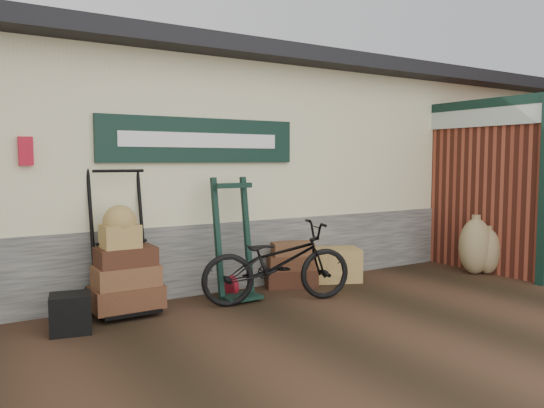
# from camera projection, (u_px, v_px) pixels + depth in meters

# --- Properties ---
(ground) EXTENTS (80.00, 80.00, 0.00)m
(ground) POSITION_uv_depth(u_px,v_px,m) (263.00, 310.00, 6.06)
(ground) COLOR black
(ground) RESTS_ON ground
(station_building) EXTENTS (14.40, 4.10, 3.20)m
(station_building) POSITION_uv_depth(u_px,v_px,m) (172.00, 166.00, 8.24)
(station_building) COLOR #4C4C47
(station_building) RESTS_ON ground
(brick_outbuilding) EXTENTS (1.71, 4.51, 2.62)m
(brick_outbuilding) POSITION_uv_depth(u_px,v_px,m) (454.00, 183.00, 9.44)
(brick_outbuilding) COLOR maroon
(brick_outbuilding) RESTS_ON ground
(porter_trolley) EXTENTS (0.91, 0.68, 1.81)m
(porter_trolley) POSITION_uv_depth(u_px,v_px,m) (120.00, 232.00, 5.93)
(porter_trolley) COLOR black
(porter_trolley) RESTS_ON ground
(green_barrow) EXTENTS (0.55, 0.47, 1.49)m
(green_barrow) POSITION_uv_depth(u_px,v_px,m) (235.00, 239.00, 6.49)
(green_barrow) COLOR black
(green_barrow) RESTS_ON ground
(suitcase_stack) EXTENTS (0.79, 0.64, 0.60)m
(suitcase_stack) POSITION_uv_depth(u_px,v_px,m) (290.00, 264.00, 7.18)
(suitcase_stack) COLOR #382211
(suitcase_stack) RESTS_ON ground
(wicker_hamper) EXTENTS (0.84, 0.71, 0.46)m
(wicker_hamper) POSITION_uv_depth(u_px,v_px,m) (334.00, 264.00, 7.49)
(wicker_hamper) COLOR olive
(wicker_hamper) RESTS_ON ground
(black_trunk) EXTENTS (0.45, 0.40, 0.39)m
(black_trunk) POSITION_uv_depth(u_px,v_px,m) (71.00, 313.00, 5.23)
(black_trunk) COLOR black
(black_trunk) RESTS_ON ground
(bicycle) EXTENTS (1.09, 1.95, 1.07)m
(bicycle) POSITION_uv_depth(u_px,v_px,m) (277.00, 258.00, 6.33)
(bicycle) COLOR black
(bicycle) RESTS_ON ground
(burlap_sack_left) EXTENTS (0.54, 0.46, 0.84)m
(burlap_sack_left) POSITION_uv_depth(u_px,v_px,m) (475.00, 246.00, 7.93)
(burlap_sack_left) COLOR olive
(burlap_sack_left) RESTS_ON ground
(burlap_sack_right) EXTENTS (0.51, 0.46, 0.68)m
(burlap_sack_right) POSITION_uv_depth(u_px,v_px,m) (488.00, 251.00, 7.94)
(burlap_sack_right) COLOR olive
(burlap_sack_right) RESTS_ON ground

